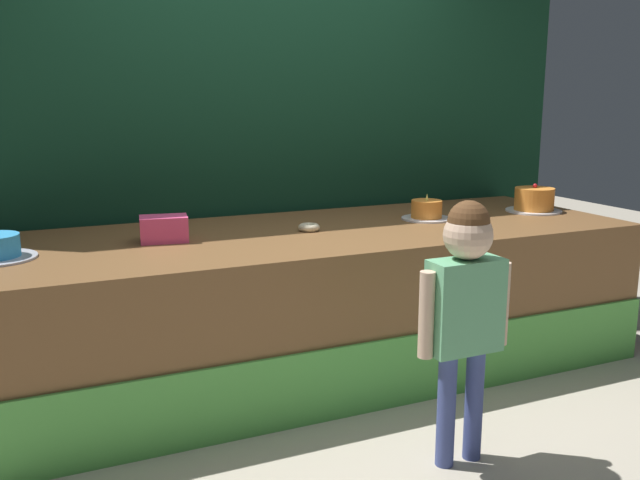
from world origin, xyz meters
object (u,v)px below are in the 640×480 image
Objects in this scene: child_figure at (465,298)px; pink_box at (164,229)px; donut at (309,227)px; cake_center at (427,211)px; cake_right at (534,200)px.

pink_box is at bearing 128.12° from child_figure.
child_figure reaches higher than pink_box.
donut is 0.76m from cake_center.
cake_center reaches higher than donut.
donut is 1.52m from cake_right.
pink_box is 2.27m from cake_right.
cake_right is at bearing 0.05° from donut.
pink_box is at bearing 176.84° from donut.
pink_box is 1.52m from cake_center.
cake_right is (1.34, 1.15, 0.14)m from child_figure.
pink_box is (-0.94, 1.19, 0.14)m from child_figure.
cake_right reaches higher than donut.
child_figure is 1.33m from cake_center.
pink_box is 0.67× the size of cake_right.
donut is at bearing -3.16° from pink_box.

